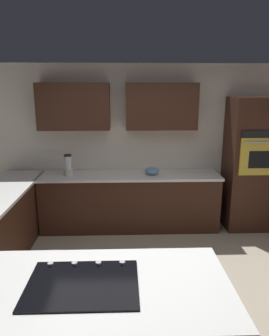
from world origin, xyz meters
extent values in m
plane|color=#9E937F|center=(0.00, 0.00, 0.00)|extent=(14.00, 14.00, 0.00)
cube|color=silver|center=(0.00, -2.10, 1.30)|extent=(6.00, 0.10, 2.60)
cube|color=#381E14|center=(-0.40, -1.88, 1.94)|extent=(1.10, 0.34, 0.71)
cube|color=#381E14|center=(0.95, -1.88, 1.94)|extent=(1.10, 0.34, 0.71)
cube|color=#381E14|center=(0.10, -1.72, 0.43)|extent=(2.80, 0.60, 0.86)
cube|color=silver|center=(0.10, -1.72, 0.88)|extent=(2.84, 0.64, 0.04)
cube|color=silver|center=(0.47, 1.13, 0.88)|extent=(2.06, 0.97, 0.04)
cube|color=#381E14|center=(-1.85, -1.72, 1.05)|extent=(0.80, 0.60, 2.09)
cube|color=gold|center=(-1.85, -1.41, 1.24)|extent=(0.66, 0.03, 0.56)
cube|color=black|center=(-1.85, -1.39, 1.20)|extent=(0.40, 0.01, 0.26)
cube|color=black|center=(-1.85, -1.41, 1.57)|extent=(0.66, 0.02, 0.11)
cylinder|color=silver|center=(-1.85, -1.37, 1.46)|extent=(0.56, 0.02, 0.02)
cube|color=black|center=(0.47, 1.13, 0.91)|extent=(0.76, 0.56, 0.01)
cylinder|color=#B2B2B7|center=(0.20, 0.90, 0.92)|extent=(0.04, 0.04, 0.02)
cylinder|color=#B2B2B7|center=(0.38, 0.90, 0.92)|extent=(0.04, 0.04, 0.02)
cylinder|color=#B2B2B7|center=(0.56, 0.90, 0.92)|extent=(0.04, 0.04, 0.02)
cylinder|color=#B2B2B7|center=(0.74, 0.90, 0.92)|extent=(0.04, 0.04, 0.02)
cylinder|color=beige|center=(1.05, -1.69, 0.96)|extent=(0.15, 0.15, 0.11)
cylinder|color=silver|center=(1.05, -1.69, 1.11)|extent=(0.11, 0.11, 0.20)
cylinder|color=black|center=(1.05, -1.69, 1.22)|extent=(0.12, 0.12, 0.03)
ellipsoid|color=#668CB2|center=(-0.25, -1.69, 0.96)|extent=(0.22, 0.22, 0.12)
camera|label=1|loc=(0.18, 3.01, 2.20)|focal=33.21mm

